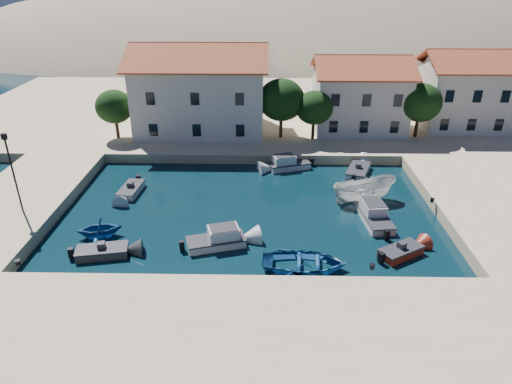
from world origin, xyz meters
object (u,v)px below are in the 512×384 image
at_px(cabin_cruiser_east, 375,216).
at_px(rowboat_south, 304,268).
at_px(building_left, 200,87).
at_px(boat_east, 363,201).
at_px(building_right, 463,88).
at_px(building_mid, 360,92).
at_px(lamppost, 11,165).
at_px(cabin_cruiser_south, 216,240).

bearing_deg(cabin_cruiser_east, rowboat_south, 130.33).
bearing_deg(building_left, boat_east, -45.42).
bearing_deg(rowboat_south, building_right, -32.70).
height_order(building_right, cabin_cruiser_east, building_right).
relative_size(rowboat_south, boat_east, 0.98).
bearing_deg(building_mid, lamppost, -144.55).
relative_size(building_right, boat_east, 1.67).
bearing_deg(lamppost, boat_east, 8.56).
xyz_separation_m(lamppost, boat_east, (27.18, 4.09, -4.75)).
bearing_deg(cabin_cruiser_east, cabin_cruiser_south, 100.74).
height_order(lamppost, cabin_cruiser_east, lamppost).
xyz_separation_m(cabin_cruiser_east, boat_east, (-0.20, 3.60, -0.48)).
xyz_separation_m(cabin_cruiser_south, rowboat_south, (6.10, -2.61, -0.48)).
bearing_deg(building_right, lamppost, -152.07).
height_order(building_left, boat_east, building_left).
distance_m(building_left, cabin_cruiser_south, 24.15).
height_order(building_right, lamppost, building_right).
xyz_separation_m(building_mid, lamppost, (-29.50, -21.00, -0.47)).
relative_size(lamppost, cabin_cruiser_south, 1.39).
height_order(building_left, building_right, building_left).
height_order(building_mid, lamppost, building_mid).
bearing_deg(rowboat_south, lamppost, 77.89).
height_order(building_left, rowboat_south, building_left).
bearing_deg(cabin_cruiser_east, building_mid, -12.26).
distance_m(building_left, rowboat_south, 28.30).
height_order(lamppost, boat_east, lamppost).
bearing_deg(cabin_cruiser_south, building_right, 27.42).
relative_size(building_right, cabin_cruiser_east, 2.00).
relative_size(building_mid, cabin_cruiser_south, 2.35).
height_order(building_mid, boat_east, building_mid).
height_order(rowboat_south, cabin_cruiser_east, cabin_cruiser_east).
height_order(building_mid, cabin_cruiser_east, building_mid).
xyz_separation_m(lamppost, cabin_cruiser_east, (27.38, 0.49, -4.28)).
relative_size(building_left, building_right, 1.56).
xyz_separation_m(lamppost, cabin_cruiser_south, (15.32, -3.22, -4.28)).
relative_size(cabin_cruiser_south, cabin_cruiser_east, 0.94).
bearing_deg(cabin_cruiser_east, lamppost, 84.67).
bearing_deg(rowboat_south, building_mid, -13.65).
distance_m(building_right, boat_east, 23.58).
xyz_separation_m(building_right, lamppost, (-41.50, -22.00, -0.72)).
xyz_separation_m(building_mid, building_right, (12.00, 1.00, 0.25)).
distance_m(building_mid, cabin_cruiser_east, 21.15).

